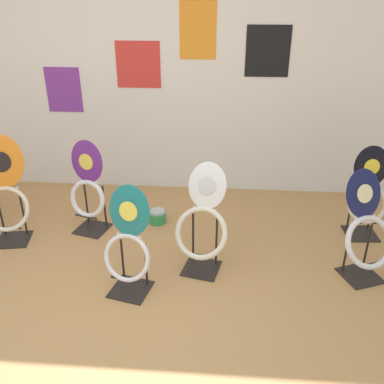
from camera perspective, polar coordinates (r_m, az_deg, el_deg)
ground_plane at (r=3.00m, az=-11.78°, el=-19.08°), size 14.00×14.00×0.00m
wall_back at (r=4.48m, az=-5.32°, el=16.08°), size 8.00×0.07×2.60m
toilet_seat_display_purple_note at (r=3.95m, az=-13.71°, el=0.27°), size 0.38×0.35×0.87m
toilet_seat_display_navy_moon at (r=3.51m, az=22.28°, el=-4.94°), size 0.48×0.47×0.85m
toilet_seat_display_jazz_black at (r=4.08m, az=22.40°, el=-0.42°), size 0.36×0.30×0.84m
toilet_seat_display_teal_sax at (r=3.13m, az=-8.49°, el=-6.75°), size 0.39×0.34×0.84m
toilet_seat_display_white_plain at (r=3.33m, az=1.41°, el=-4.48°), size 0.46×0.44×0.86m
toilet_seat_display_orange_sun at (r=4.02m, az=-23.66°, el=-0.36°), size 0.43×0.36×0.95m
paint_can at (r=4.13m, az=-4.61°, el=-3.19°), size 0.17×0.17×0.13m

